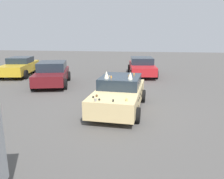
{
  "coord_description": "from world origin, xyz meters",
  "views": [
    {
      "loc": [
        -9.59,
        -0.96,
        3.35
      ],
      "look_at": [
        0.0,
        0.3,
        0.9
      ],
      "focal_mm": 36.92,
      "sensor_mm": 36.0,
      "label": 1
    }
  ],
  "objects_px": {
    "parked_sedan_row_back_center": "(142,66)",
    "parked_sedan_near_left": "(52,73)",
    "parked_sedan_far_right": "(20,66)",
    "art_car_decorated": "(119,93)"
  },
  "relations": [
    {
      "from": "art_car_decorated",
      "to": "parked_sedan_far_right",
      "type": "distance_m",
      "value": 10.94
    },
    {
      "from": "parked_sedan_row_back_center",
      "to": "parked_sedan_far_right",
      "type": "relative_size",
      "value": 1.0
    },
    {
      "from": "parked_sedan_row_back_center",
      "to": "parked_sedan_near_left",
      "type": "distance_m",
      "value": 6.97
    },
    {
      "from": "art_car_decorated",
      "to": "parked_sedan_far_right",
      "type": "height_order",
      "value": "art_car_decorated"
    },
    {
      "from": "parked_sedan_far_right",
      "to": "parked_sedan_near_left",
      "type": "xyz_separation_m",
      "value": [
        -2.72,
        -3.69,
        0.02
      ]
    },
    {
      "from": "parked_sedan_far_right",
      "to": "parked_sedan_near_left",
      "type": "distance_m",
      "value": 4.58
    },
    {
      "from": "parked_sedan_far_right",
      "to": "parked_sedan_row_back_center",
      "type": "bearing_deg",
      "value": 89.54
    },
    {
      "from": "parked_sedan_near_left",
      "to": "parked_sedan_row_back_center",
      "type": "bearing_deg",
      "value": 111.95
    },
    {
      "from": "parked_sedan_row_back_center",
      "to": "art_car_decorated",
      "type": "bearing_deg",
      "value": -12.02
    },
    {
      "from": "parked_sedan_far_right",
      "to": "art_car_decorated",
      "type": "bearing_deg",
      "value": 42.1
    }
  ]
}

